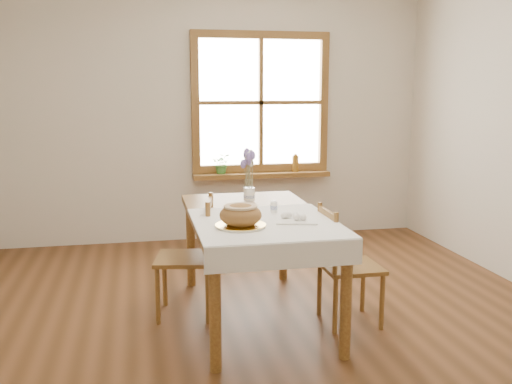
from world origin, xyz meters
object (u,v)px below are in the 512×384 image
(chair_right, at_px, (351,265))
(flower_vase, at_px, (249,195))
(chair_left, at_px, (185,257))
(bread_plate, at_px, (241,226))
(dining_table, at_px, (256,225))

(chair_right, distance_m, flower_vase, 0.96)
(chair_left, xyz_separation_m, bread_plate, (0.31, -0.54, 0.34))
(dining_table, distance_m, bread_plate, 0.45)
(dining_table, bearing_deg, bread_plate, -114.06)
(dining_table, height_order, chair_left, chair_left)
(chair_left, bearing_deg, flower_vase, 129.83)
(chair_right, bearing_deg, bread_plate, 101.92)
(dining_table, height_order, bread_plate, bread_plate)
(chair_right, distance_m, bread_plate, 0.89)
(chair_right, bearing_deg, dining_table, 68.93)
(chair_left, height_order, bread_plate, chair_left)
(flower_vase, bearing_deg, dining_table, -94.80)
(dining_table, distance_m, chair_right, 0.70)
(chair_right, xyz_separation_m, bread_plate, (-0.79, -0.17, 0.36))
(dining_table, bearing_deg, chair_left, 164.01)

